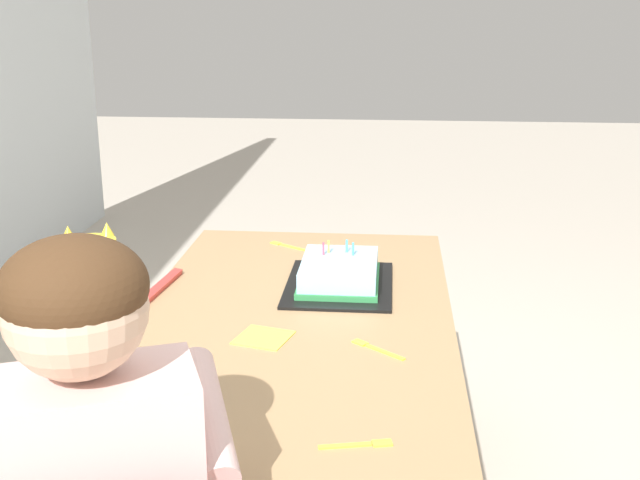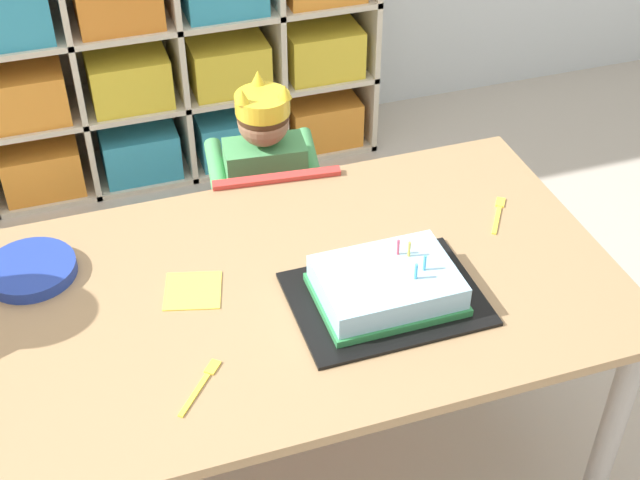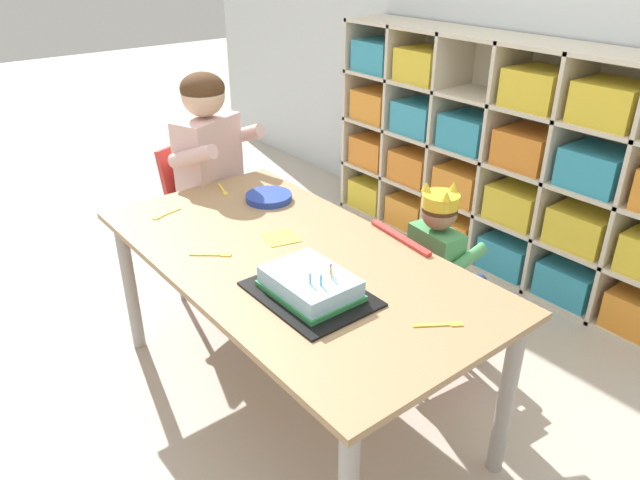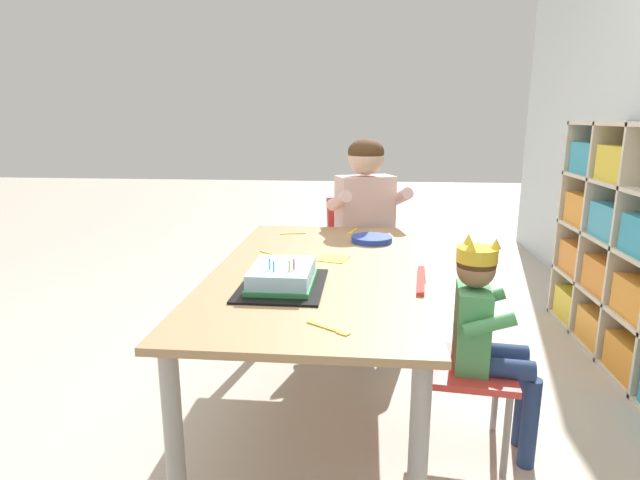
{
  "view_description": "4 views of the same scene",
  "coord_description": "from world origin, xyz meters",
  "px_view_note": "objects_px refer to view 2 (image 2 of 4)",
  "views": [
    {
      "loc": [
        -1.8,
        -0.23,
        1.38
      ],
      "look_at": [
        0.19,
        -0.05,
        0.78
      ],
      "focal_mm": 44.87,
      "sensor_mm": 36.0,
      "label": 1
    },
    {
      "loc": [
        -0.3,
        -1.32,
        1.85
      ],
      "look_at": [
        0.14,
        0.02,
        0.73
      ],
      "focal_mm": 49.44,
      "sensor_mm": 36.0,
      "label": 2
    },
    {
      "loc": [
        1.46,
        -1.03,
        1.62
      ],
      "look_at": [
        0.13,
        0.03,
        0.74
      ],
      "focal_mm": 33.41,
      "sensor_mm": 36.0,
      "label": 3
    },
    {
      "loc": [
        1.9,
        0.18,
        1.21
      ],
      "look_at": [
        0.05,
        0.01,
        0.76
      ],
      "focal_mm": 28.82,
      "sensor_mm": 36.0,
      "label": 4
    }
  ],
  "objects_px": {
    "fork_at_table_front_edge": "(498,213)",
    "child_with_crown": "(264,177)",
    "classroom_chair_blue": "(273,238)",
    "activity_table": "(260,320)",
    "birthday_cake_on_tray": "(386,289)",
    "paper_plate_stack": "(31,270)",
    "fork_by_napkin": "(202,384)"
  },
  "relations": [
    {
      "from": "classroom_chair_blue",
      "to": "fork_by_napkin",
      "type": "height_order",
      "value": "classroom_chair_blue"
    },
    {
      "from": "child_with_crown",
      "to": "birthday_cake_on_tray",
      "type": "xyz_separation_m",
      "value": [
        0.07,
        -0.71,
        0.17
      ]
    },
    {
      "from": "birthday_cake_on_tray",
      "to": "activity_table",
      "type": "bearing_deg",
      "value": 157.48
    },
    {
      "from": "activity_table",
      "to": "birthday_cake_on_tray",
      "type": "height_order",
      "value": "birthday_cake_on_tray"
    },
    {
      "from": "fork_at_table_front_edge",
      "to": "activity_table",
      "type": "bearing_deg",
      "value": -47.18
    },
    {
      "from": "classroom_chair_blue",
      "to": "child_with_crown",
      "type": "xyz_separation_m",
      "value": [
        0.01,
        0.11,
        0.12
      ]
    },
    {
      "from": "child_with_crown",
      "to": "classroom_chair_blue",
      "type": "bearing_deg",
      "value": 90.53
    },
    {
      "from": "paper_plate_stack",
      "to": "fork_at_table_front_edge",
      "type": "relative_size",
      "value": 1.51
    },
    {
      "from": "fork_by_napkin",
      "to": "fork_at_table_front_edge",
      "type": "bearing_deg",
      "value": 151.02
    },
    {
      "from": "child_with_crown",
      "to": "paper_plate_stack",
      "type": "height_order",
      "value": "child_with_crown"
    },
    {
      "from": "paper_plate_stack",
      "to": "birthday_cake_on_tray",
      "type": "bearing_deg",
      "value": -24.48
    },
    {
      "from": "classroom_chair_blue",
      "to": "birthday_cake_on_tray",
      "type": "distance_m",
      "value": 0.67
    },
    {
      "from": "birthday_cake_on_tray",
      "to": "fork_by_napkin",
      "type": "distance_m",
      "value": 0.42
    },
    {
      "from": "fork_at_table_front_edge",
      "to": "child_with_crown",
      "type": "bearing_deg",
      "value": -106.39
    },
    {
      "from": "classroom_chair_blue",
      "to": "child_with_crown",
      "type": "height_order",
      "value": "child_with_crown"
    },
    {
      "from": "activity_table",
      "to": "child_with_crown",
      "type": "xyz_separation_m",
      "value": [
        0.17,
        0.6,
        -0.06
      ]
    },
    {
      "from": "fork_by_napkin",
      "to": "fork_at_table_front_edge",
      "type": "xyz_separation_m",
      "value": [
        0.76,
        0.3,
        -0.0
      ]
    },
    {
      "from": "classroom_chair_blue",
      "to": "paper_plate_stack",
      "type": "height_order",
      "value": "paper_plate_stack"
    },
    {
      "from": "child_with_crown",
      "to": "fork_by_napkin",
      "type": "distance_m",
      "value": 0.89
    },
    {
      "from": "activity_table",
      "to": "paper_plate_stack",
      "type": "xyz_separation_m",
      "value": [
        -0.44,
        0.21,
        0.09
      ]
    },
    {
      "from": "fork_at_table_front_edge",
      "to": "paper_plate_stack",
      "type": "bearing_deg",
      "value": -62.4
    },
    {
      "from": "paper_plate_stack",
      "to": "classroom_chair_blue",
      "type": "bearing_deg",
      "value": 25.17
    },
    {
      "from": "fork_by_napkin",
      "to": "paper_plate_stack",
      "type": "bearing_deg",
      "value": -107.1
    },
    {
      "from": "activity_table",
      "to": "paper_plate_stack",
      "type": "relative_size",
      "value": 7.96
    },
    {
      "from": "child_with_crown",
      "to": "birthday_cake_on_tray",
      "type": "height_order",
      "value": "child_with_crown"
    },
    {
      "from": "activity_table",
      "to": "paper_plate_stack",
      "type": "height_order",
      "value": "paper_plate_stack"
    },
    {
      "from": "child_with_crown",
      "to": "fork_by_napkin",
      "type": "xyz_separation_m",
      "value": [
        -0.34,
        -0.81,
        0.14
      ]
    },
    {
      "from": "classroom_chair_blue",
      "to": "paper_plate_stack",
      "type": "relative_size",
      "value": 3.45
    },
    {
      "from": "classroom_chair_blue",
      "to": "child_with_crown",
      "type": "bearing_deg",
      "value": -89.47
    },
    {
      "from": "activity_table",
      "to": "child_with_crown",
      "type": "height_order",
      "value": "child_with_crown"
    },
    {
      "from": "classroom_chair_blue",
      "to": "child_with_crown",
      "type": "distance_m",
      "value": 0.17
    },
    {
      "from": "activity_table",
      "to": "fork_by_napkin",
      "type": "relative_size",
      "value": 12.45
    }
  ]
}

